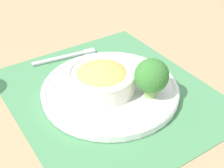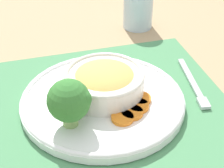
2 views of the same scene
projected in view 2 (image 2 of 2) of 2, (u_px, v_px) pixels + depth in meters
The scene contains 11 objects.
ground_plane at pixel (103, 106), 0.75m from camera, with size 4.00×4.00×0.00m, color tan.
placemat at pixel (103, 105), 0.75m from camera, with size 0.51×0.44×0.00m.
plate at pixel (103, 100), 0.74m from camera, with size 0.33×0.33×0.02m.
bowl at pixel (105, 81), 0.74m from camera, with size 0.16×0.16×0.06m.
broccoli_floret at pixel (69, 101), 0.65m from camera, with size 0.08×0.08×0.09m.
carrot_slice_near at pixel (122, 118), 0.69m from camera, with size 0.04×0.04×0.01m.
carrot_slice_middle at pixel (132, 113), 0.70m from camera, with size 0.04×0.04×0.01m.
carrot_slice_far at pixel (138, 106), 0.71m from camera, with size 0.04×0.04×0.01m.
carrot_slice_extra at pixel (140, 99), 0.73m from camera, with size 0.04×0.04×0.01m.
water_glass at pixel (138, 11), 1.01m from camera, with size 0.08×0.08×0.10m.
fork at pixel (195, 87), 0.79m from camera, with size 0.04×0.18×0.01m.
Camera 2 is at (0.14, 0.57, 0.47)m, focal length 60.00 mm.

